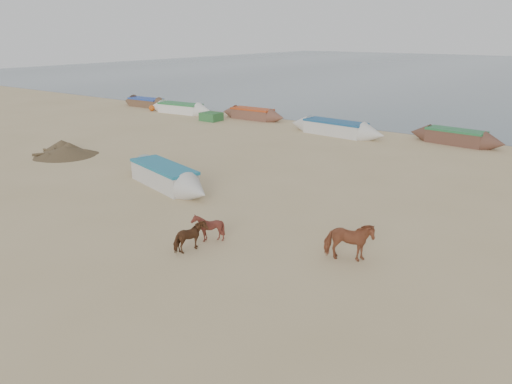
% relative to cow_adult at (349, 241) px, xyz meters
% --- Properties ---
extents(ground, '(140.00, 140.00, 0.00)m').
position_rel_cow_adult_xyz_m(ground, '(-4.08, -2.88, -0.60)').
color(ground, tan).
rests_on(ground, ground).
extents(cow_adult, '(1.56, 1.16, 1.20)m').
position_rel_cow_adult_xyz_m(cow_adult, '(0.00, 0.00, 0.00)').
color(cow_adult, brown).
rests_on(cow_adult, ground).
extents(calf_front, '(0.83, 0.75, 0.90)m').
position_rel_cow_adult_xyz_m(calf_front, '(-4.17, -1.30, -0.15)').
color(calf_front, '#56231B').
rests_on(calf_front, ground).
extents(calf_right, '(0.95, 1.04, 0.89)m').
position_rel_cow_adult_xyz_m(calf_right, '(-4.04, -2.19, -0.15)').
color(calf_right, '#54301B').
rests_on(calf_right, ground).
extents(near_canoe, '(6.56, 2.93, 0.91)m').
position_rel_cow_adult_xyz_m(near_canoe, '(-9.59, 2.04, -0.14)').
color(near_canoe, beige).
rests_on(near_canoe, ground).
extents(debris_pile, '(3.98, 3.98, 0.50)m').
position_rel_cow_adult_xyz_m(debris_pile, '(-17.78, 2.76, -0.35)').
color(debris_pile, brown).
rests_on(debris_pile, ground).
extents(waterline_canoes, '(55.53, 3.81, 0.90)m').
position_rel_cow_adult_xyz_m(waterline_canoes, '(-4.13, 17.15, -0.17)').
color(waterline_canoes, brown).
rests_on(waterline_canoes, ground).
extents(beach_clutter, '(43.09, 3.71, 0.64)m').
position_rel_cow_adult_xyz_m(beach_clutter, '(-0.59, 16.83, -0.30)').
color(beach_clutter, '#306B36').
rests_on(beach_clutter, ground).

